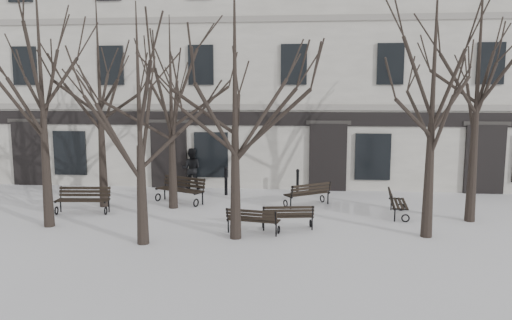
# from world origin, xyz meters

# --- Properties ---
(ground) EXTENTS (100.00, 100.00, 0.00)m
(ground) POSITION_xyz_m (0.00, 0.00, 0.00)
(ground) COLOR white
(ground) RESTS_ON ground
(building) EXTENTS (40.40, 10.20, 11.40)m
(building) POSITION_xyz_m (0.00, 12.96, 5.52)
(building) COLOR beige
(building) RESTS_ON ground
(tree_0) EXTENTS (5.71, 5.71, 8.16)m
(tree_0) POSITION_xyz_m (-5.58, 1.20, 5.10)
(tree_0) COLOR black
(tree_0) RESTS_ON ground
(tree_1) EXTENTS (4.66, 4.66, 6.66)m
(tree_1) POSITION_xyz_m (-2.00, -0.27, 4.16)
(tree_1) COLOR black
(tree_1) RESTS_ON ground
(tree_2) EXTENTS (5.49, 5.49, 7.84)m
(tree_2) POSITION_xyz_m (0.53, 0.50, 4.90)
(tree_2) COLOR black
(tree_2) RESTS_ON ground
(tree_3) EXTENTS (5.56, 5.56, 7.94)m
(tree_3) POSITION_xyz_m (6.13, 1.22, 4.96)
(tree_3) COLOR black
(tree_3) RESTS_ON ground
(tree_4) EXTENTS (5.53, 5.53, 7.91)m
(tree_4) POSITION_xyz_m (-4.94, 4.06, 4.94)
(tree_4) COLOR black
(tree_4) RESTS_ON ground
(tree_5) EXTENTS (4.86, 4.86, 6.95)m
(tree_5) POSITION_xyz_m (-2.30, 4.08, 4.34)
(tree_5) COLOR black
(tree_5) RESTS_ON ground
(tree_6) EXTENTS (5.96, 5.96, 8.52)m
(tree_6) POSITION_xyz_m (7.99, 3.20, 5.33)
(tree_6) COLOR black
(tree_6) RESTS_ON ground
(bench_0) EXTENTS (1.88, 0.81, 0.92)m
(bench_0) POSITION_xyz_m (-5.26, 3.01, 0.50)
(bench_0) COLOR black
(bench_0) RESTS_ON ground
(bench_1) EXTENTS (1.66, 0.81, 0.80)m
(bench_1) POSITION_xyz_m (2.01, 1.59, 0.44)
(bench_1) COLOR black
(bench_1) RESTS_ON ground
(bench_2) EXTENTS (1.66, 0.86, 0.80)m
(bench_2) POSITION_xyz_m (0.98, 1.02, 0.43)
(bench_2) COLOR black
(bench_2) RESTS_ON ground
(bench_3) EXTENTS (2.07, 1.48, 1.00)m
(bench_3) POSITION_xyz_m (-2.23, 4.96, 0.54)
(bench_3) COLOR black
(bench_3) RESTS_ON ground
(bench_4) EXTENTS (1.81, 1.53, 0.90)m
(bench_4) POSITION_xyz_m (2.66, 4.89, 0.49)
(bench_4) COLOR black
(bench_4) RESTS_ON ground
(bench_5) EXTENTS (0.78, 1.77, 0.87)m
(bench_5) POSITION_xyz_m (5.69, 3.68, 0.47)
(bench_5) COLOR black
(bench_5) RESTS_ON ground
(bollard_a) EXTENTS (0.15, 0.15, 1.19)m
(bollard_a) POSITION_xyz_m (-0.72, 6.54, 0.64)
(bollard_a) COLOR black
(bollard_a) RESTS_ON ground
(bollard_b) EXTENTS (0.14, 0.14, 1.07)m
(bollard_b) POSITION_xyz_m (2.22, 6.99, 0.57)
(bollard_b) COLOR black
(bollard_b) RESTS_ON ground
(pedestrian_b) EXTENTS (0.91, 0.72, 1.81)m
(pedestrian_b) POSITION_xyz_m (-2.45, 7.69, 0.00)
(pedestrian_b) COLOR black
(pedestrian_b) RESTS_ON ground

